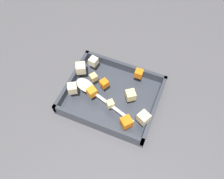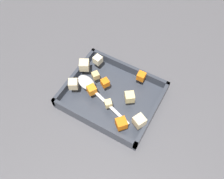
# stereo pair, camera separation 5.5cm
# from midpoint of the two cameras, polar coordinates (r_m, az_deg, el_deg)

# --- Properties ---
(ground_plane) EXTENTS (4.00, 4.00, 0.00)m
(ground_plane) POSITION_cam_midpoint_polar(r_m,az_deg,el_deg) (0.89, 1.79, -1.42)
(ground_plane) COLOR #4C4C51
(baking_dish) EXTENTS (0.32, 0.26, 0.05)m
(baking_dish) POSITION_cam_midpoint_polar(r_m,az_deg,el_deg) (0.87, 1.81, -1.65)
(baking_dish) COLOR #333842
(baking_dish) RESTS_ON ground_plane
(carrot_chunk_under_handle) EXTENTS (0.04, 0.04, 0.03)m
(carrot_chunk_under_handle) POSITION_cam_midpoint_polar(r_m,az_deg,el_deg) (0.83, -2.83, -0.13)
(carrot_chunk_under_handle) COLOR orange
(carrot_chunk_under_handle) RESTS_ON baking_dish
(carrot_chunk_heap_side) EXTENTS (0.03, 0.03, 0.03)m
(carrot_chunk_heap_side) POSITION_cam_midpoint_polar(r_m,az_deg,el_deg) (0.85, 0.16, 1.36)
(carrot_chunk_heap_side) COLOR orange
(carrot_chunk_heap_side) RESTS_ON baking_dish
(carrot_chunk_far_left) EXTENTS (0.05, 0.05, 0.03)m
(carrot_chunk_far_left) POSITION_cam_midpoint_polar(r_m,az_deg,el_deg) (0.77, 4.23, -7.93)
(carrot_chunk_far_left) COLOR orange
(carrot_chunk_far_left) RESTS_ON baking_dish
(carrot_chunk_near_spoon) EXTENTS (0.03, 0.03, 0.03)m
(carrot_chunk_near_spoon) POSITION_cam_midpoint_polar(r_m,az_deg,el_deg) (0.87, 8.58, 2.95)
(carrot_chunk_near_spoon) COLOR orange
(carrot_chunk_near_spoon) RESTS_ON baking_dish
(potato_chunk_corner_sw) EXTENTS (0.04, 0.04, 0.03)m
(potato_chunk_corner_sw) POSITION_cam_midpoint_polar(r_m,az_deg,el_deg) (0.82, 6.02, -1.83)
(potato_chunk_corner_sw) COLOR #E0CC89
(potato_chunk_corner_sw) RESTS_ON baking_dish
(potato_chunk_rim_edge) EXTENTS (0.04, 0.04, 0.03)m
(potato_chunk_rim_edge) POSITION_cam_midpoint_polar(r_m,az_deg,el_deg) (0.78, 8.36, -7.31)
(potato_chunk_rim_edge) COLOR beige
(potato_chunk_rim_edge) RESTS_ON baking_dish
(potato_chunk_near_left) EXTENTS (0.04, 0.04, 0.03)m
(potato_chunk_near_left) POSITION_cam_midpoint_polar(r_m,az_deg,el_deg) (0.85, -7.10, 1.16)
(potato_chunk_near_left) COLOR beige
(potato_chunk_near_left) RESTS_ON baking_dish
(potato_chunk_corner_nw) EXTENTS (0.03, 0.03, 0.02)m
(potato_chunk_corner_nw) POSITION_cam_midpoint_polar(r_m,az_deg,el_deg) (0.87, -1.99, 3.18)
(potato_chunk_corner_nw) COLOR tan
(potato_chunk_corner_nw) RESTS_ON baking_dish
(potato_chunk_near_right) EXTENTS (0.03, 0.03, 0.02)m
(potato_chunk_near_right) POSITION_cam_midpoint_polar(r_m,az_deg,el_deg) (0.81, 1.08, -3.35)
(potato_chunk_near_right) COLOR #E0CC89
(potato_chunk_near_right) RESTS_ON baking_dish
(potato_chunk_far_right) EXTENTS (0.05, 0.05, 0.03)m
(potato_chunk_far_right) POSITION_cam_midpoint_polar(r_m,az_deg,el_deg) (0.89, -4.64, 5.53)
(potato_chunk_far_right) COLOR beige
(potato_chunk_far_right) RESTS_ON baking_dish
(potato_chunk_back_center) EXTENTS (0.03, 0.03, 0.03)m
(potato_chunk_back_center) POSITION_cam_midpoint_polar(r_m,az_deg,el_deg) (0.91, -1.55, 6.79)
(potato_chunk_back_center) COLOR beige
(potato_chunk_back_center) RESTS_ON baking_dish
(serving_spoon) EXTENTS (0.24, 0.10, 0.02)m
(serving_spoon) POSITION_cam_midpoint_polar(r_m,az_deg,el_deg) (0.85, -3.52, 0.95)
(serving_spoon) COLOR silver
(serving_spoon) RESTS_ON baking_dish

